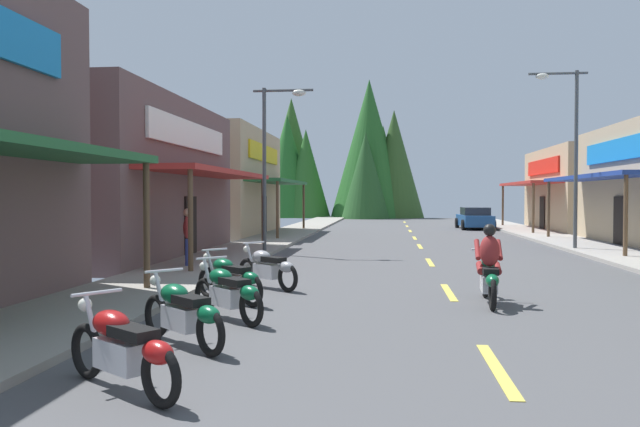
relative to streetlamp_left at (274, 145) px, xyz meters
The scene contains 18 objects.
ground 6.80m from the streetlamp_left, ahead, with size 10.84×76.47×0.10m, color #4C4C4F.
sidewalk_left 4.13m from the streetlamp_left, 161.47° to the left, with size 2.70×76.47×0.12m, color gray.
sidewalk_right 12.86m from the streetlamp_left, ahead, with size 2.70×76.47×0.12m, color #9E9991.
centerline_dashes 7.64m from the streetlamp_left, 33.10° to the left, with size 0.16×51.60×0.01m.
storefront_left_middle 6.53m from the streetlamp_left, 165.76° to the right, with size 9.00×11.03×5.39m.
storefront_left_far 12.77m from the streetlamp_left, 119.55° to the left, with size 9.12×10.52×5.71m.
storefront_right_far 24.00m from the streetlamp_left, 44.94° to the left, with size 8.61×10.44×5.02m.
streetlamp_left is the anchor object (origin of this frame).
streetlamp_right 11.25m from the streetlamp_left, 12.42° to the left, with size 2.20×0.30×6.91m.
motorcycle_parked_left_0 16.34m from the streetlamp_left, 85.20° to the right, with size 1.79×1.33×1.04m.
motorcycle_parked_left_1 14.37m from the streetlamp_left, 84.62° to the right, with size 1.66×1.50×1.04m.
motorcycle_parked_left_2 12.59m from the streetlamp_left, 83.10° to the right, with size 1.61×1.56×1.04m.
motorcycle_parked_left_3 10.93m from the streetlamp_left, 84.21° to the right, with size 1.70×1.46×1.04m.
motorcycle_parked_left_4 9.21m from the streetlamp_left, 80.36° to the right, with size 1.68×1.48×1.04m.
rider_cruising_lead 12.12m from the streetlamp_left, 58.43° to the right, with size 0.60×2.14×1.57m.
pedestrian_browsing 6.03m from the streetlamp_left, 107.28° to the right, with size 0.33×0.56×1.76m.
parked_car_curbside 21.01m from the streetlamp_left, 62.16° to the left, with size 2.15×4.34×1.40m.
treeline_backdrop 40.21m from the streetlamp_left, 90.87° to the left, with size 17.24×11.77×13.69m.
Camera 1 is at (-1.32, 0.63, 2.10)m, focal length 34.66 mm.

